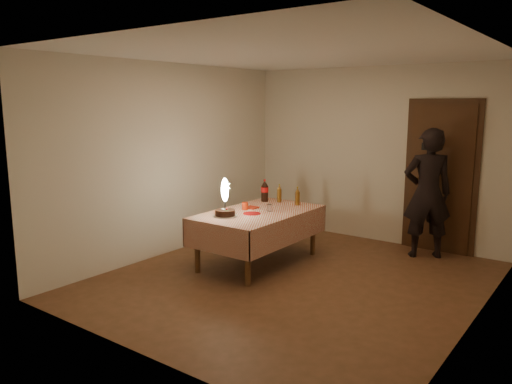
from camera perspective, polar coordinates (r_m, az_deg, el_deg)
ground at (r=6.00m, az=4.22°, el=-9.99°), size 4.00×4.50×0.01m
room_shell at (r=5.70m, az=5.13°, el=5.98°), size 4.04×4.54×2.62m
dining_table at (r=6.44m, az=0.26°, el=-3.05°), size 1.02×1.72×0.69m
birthday_cake at (r=6.14m, az=-3.56°, el=-1.54°), size 0.30×0.30×0.47m
red_plate at (r=6.28m, az=-0.49°, el=-2.47°), size 0.22×0.22×0.01m
red_cup at (r=6.51m, az=-1.26°, el=-1.61°), size 0.08×0.08×0.10m
clear_cup at (r=6.42m, az=1.58°, el=-1.83°), size 0.07×0.07×0.09m
napkin_stack at (r=6.60m, az=-0.51°, el=-1.79°), size 0.15×0.15×0.02m
cola_bottle at (r=7.04m, az=1.00°, el=0.14°), size 0.10×0.10×0.32m
amber_bottle_left at (r=7.01m, az=2.68°, el=-0.20°), size 0.06×0.06×0.25m
amber_bottle_right at (r=6.82m, az=4.76°, el=-0.51°), size 0.06×0.06×0.25m
photographer at (r=7.04m, az=18.99°, el=-0.13°), size 0.76×0.70×1.75m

